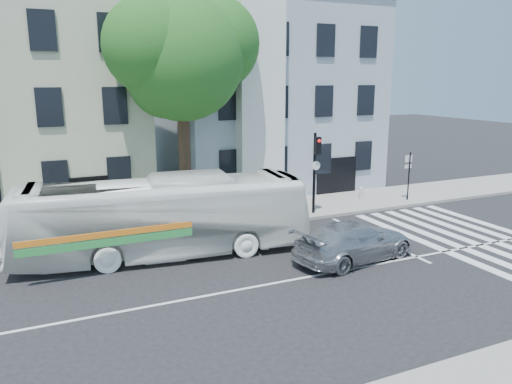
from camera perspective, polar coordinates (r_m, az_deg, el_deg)
ground at (r=16.62m, az=0.68°, el=-10.65°), size 120.00×120.00×0.00m
sidewalk_far at (r=23.67m, az=-7.57°, el=-3.32°), size 80.00×4.00×0.15m
building_left at (r=28.82m, az=-25.80°, el=9.37°), size 12.00×10.00×11.00m
building_right at (r=31.81m, az=0.68°, el=10.85°), size 12.00×10.00×11.00m
street_tree at (r=23.49m, az=-8.55°, el=15.67°), size 7.30×5.90×11.10m
bus at (r=19.14m, az=-10.53°, el=-2.81°), size 3.82×11.23×3.07m
sedan at (r=18.96m, az=11.18°, el=-5.56°), size 2.82×5.22×1.44m
hedge at (r=21.89m, az=-12.56°, el=-3.71°), size 8.44×2.95×0.70m
traffic_signal at (r=24.18m, az=6.83°, el=3.29°), size 0.43×0.53×4.09m
fire_hydrant at (r=27.95m, az=11.89°, el=-0.06°), size 0.40×0.25×0.69m
far_sign_pole at (r=28.15m, az=17.05°, el=2.44°), size 0.47×0.17×2.62m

